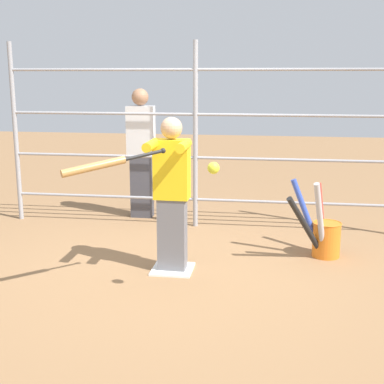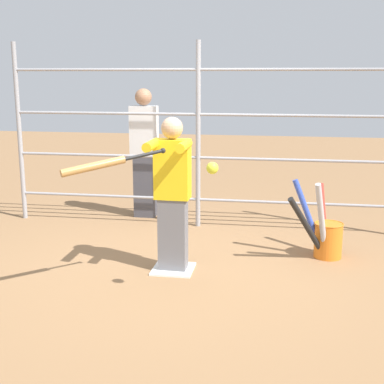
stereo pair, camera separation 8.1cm
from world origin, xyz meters
name	(u,v)px [view 1 (the left image)]	position (x,y,z in m)	size (l,w,h in m)	color
ground_plane	(173,270)	(0.00, 0.00, 0.00)	(24.00, 24.00, 0.00)	olive
home_plate	(173,269)	(0.00, 0.00, 0.01)	(0.40, 0.40, 0.02)	white
fence_backstop	(195,136)	(0.00, -1.60, 1.15)	(4.80, 0.06, 2.31)	#939399
batter	(172,190)	(0.00, 0.02, 0.82)	(0.39, 0.51, 1.52)	slate
baseball_bat_swinging	(103,165)	(0.44, 0.74, 1.18)	(0.76, 0.60, 0.18)	black
softball_in_flight	(213,168)	(-0.49, 0.80, 1.18)	(0.10, 0.10, 0.10)	yellow
bat_bucket	(323,234)	(-1.51, -0.64, 0.25)	(0.61, 0.75, 0.86)	orange
bystander_behind_fence	(141,151)	(0.78, -1.95, 0.90)	(0.36, 0.22, 1.72)	#3F3F47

